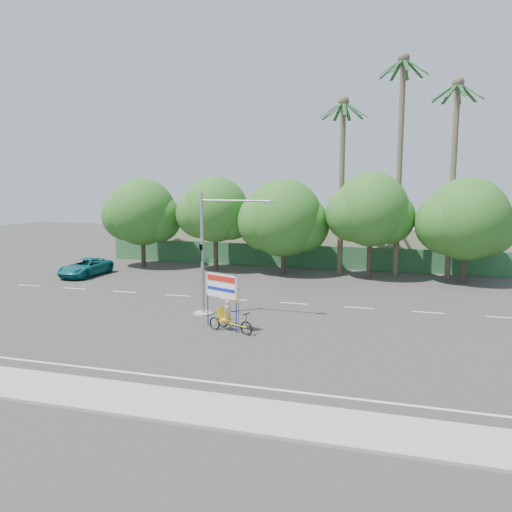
# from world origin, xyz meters

# --- Properties ---
(ground) EXTENTS (120.00, 120.00, 0.00)m
(ground) POSITION_xyz_m (0.00, 0.00, 0.00)
(ground) COLOR #33302D
(ground) RESTS_ON ground
(sidewalk_near) EXTENTS (50.00, 2.40, 0.12)m
(sidewalk_near) POSITION_xyz_m (0.00, -7.50, 0.06)
(sidewalk_near) COLOR gray
(sidewalk_near) RESTS_ON ground
(fence) EXTENTS (38.00, 0.08, 2.00)m
(fence) POSITION_xyz_m (0.00, 21.50, 1.00)
(fence) COLOR #336B3D
(fence) RESTS_ON ground
(building_left) EXTENTS (12.00, 8.00, 4.00)m
(building_left) POSITION_xyz_m (-10.00, 26.00, 2.00)
(building_left) COLOR beige
(building_left) RESTS_ON ground
(building_right) EXTENTS (14.00, 8.00, 3.60)m
(building_right) POSITION_xyz_m (8.00, 26.00, 1.80)
(building_right) COLOR beige
(building_right) RESTS_ON ground
(tree_far_left) EXTENTS (7.14, 6.00, 7.96)m
(tree_far_left) POSITION_xyz_m (-14.05, 18.00, 4.76)
(tree_far_left) COLOR #473828
(tree_far_left) RESTS_ON ground
(tree_left) EXTENTS (6.66, 5.60, 8.07)m
(tree_left) POSITION_xyz_m (-7.05, 18.00, 5.06)
(tree_left) COLOR #473828
(tree_left) RESTS_ON ground
(tree_center) EXTENTS (7.62, 6.40, 7.85)m
(tree_center) POSITION_xyz_m (-1.05, 18.00, 4.47)
(tree_center) COLOR #473828
(tree_center) RESTS_ON ground
(tree_right) EXTENTS (6.90, 5.80, 8.36)m
(tree_right) POSITION_xyz_m (5.95, 18.00, 5.24)
(tree_right) COLOR #473828
(tree_right) RESTS_ON ground
(tree_far_right) EXTENTS (7.38, 6.20, 7.94)m
(tree_far_right) POSITION_xyz_m (12.95, 18.00, 4.64)
(tree_far_right) COLOR #473828
(tree_far_right) RESTS_ON ground
(palm_tall) EXTENTS (3.73, 3.79, 17.45)m
(palm_tall) POSITION_xyz_m (8.00, 19.50, 10.46)
(palm_tall) COLOR #70604C
(palm_tall) RESTS_ON ground
(palm_mid) EXTENTS (3.73, 3.79, 15.45)m
(palm_mid) POSITION_xyz_m (12.00, 19.50, 9.40)
(palm_mid) COLOR #70604C
(palm_mid) RESTS_ON ground
(palm_short) EXTENTS (3.73, 3.79, 14.45)m
(palm_short) POSITION_xyz_m (3.50, 19.50, 8.86)
(palm_short) COLOR #70604C
(palm_short) RESTS_ON ground
(traffic_signal) EXTENTS (4.72, 1.10, 7.00)m
(traffic_signal) POSITION_xyz_m (-2.20, 3.98, 2.92)
(traffic_signal) COLOR gray
(traffic_signal) RESTS_ON ground
(trike_billboard) EXTENTS (2.88, 1.42, 3.04)m
(trike_billboard) POSITION_xyz_m (-0.19, 1.41, 1.22)
(trike_billboard) COLOR black
(trike_billboard) RESTS_ON ground
(pickup_truck) EXTENTS (2.49, 5.17, 1.42)m
(pickup_truck) POSITION_xyz_m (-16.29, 12.53, 0.71)
(pickup_truck) COLOR #0F656C
(pickup_truck) RESTS_ON ground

